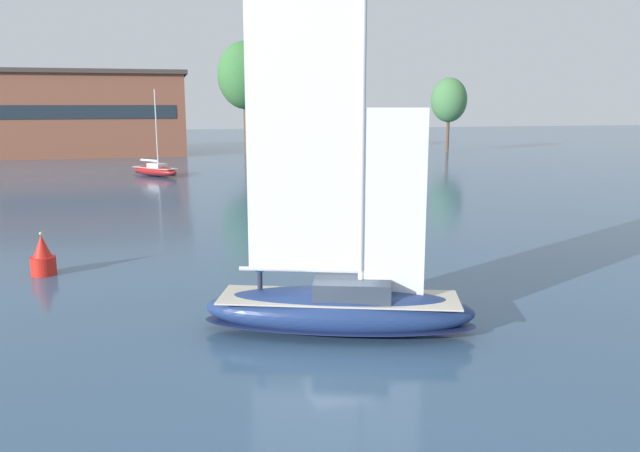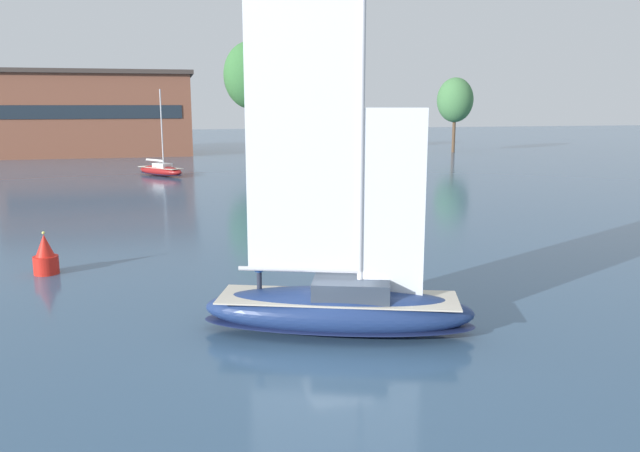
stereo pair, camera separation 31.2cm
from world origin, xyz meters
name	(u,v)px [view 1 (the left image)]	position (x,y,z in m)	size (l,w,h in m)	color
ground_plane	(339,332)	(0.00, 0.00, 0.00)	(400.00, 400.00, 0.00)	#385675
waterfront_building	(92,113)	(-18.02, 94.02, 7.21)	(32.49, 17.78, 14.34)	brown
tree_shore_left	(449,100)	(44.77, 84.27, 9.45)	(6.56, 6.56, 13.50)	brown
tree_shore_center	(245,76)	(8.02, 87.91, 13.58)	(9.42, 9.42, 19.40)	brown
sailboat_main	(339,304)	(0.02, 0.00, 1.15)	(11.08, 6.30, 14.68)	navy
sailboat_moored_near_marina	(155,170)	(-7.39, 57.35, 0.72)	(6.52, 7.32, 10.58)	maroon
channel_buoy	(43,258)	(-12.79, 11.91, 0.92)	(1.28, 1.28, 2.30)	red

